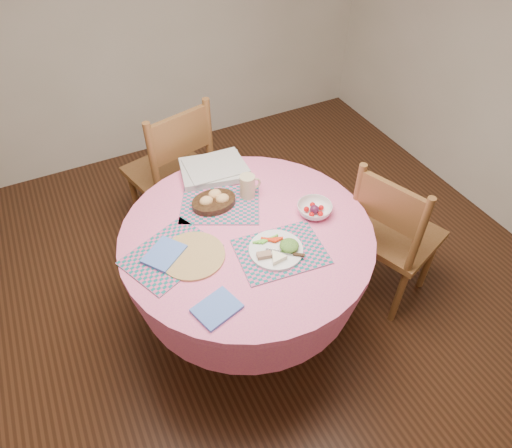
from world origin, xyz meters
The scene contains 16 objects.
ground centered at (0.00, 0.00, 0.00)m, with size 4.00×4.00×0.00m, color #331C0F.
room_envelope centered at (0.00, 0.00, 1.71)m, with size 4.01×4.01×2.71m.
dining_table centered at (0.00, 0.00, 0.56)m, with size 1.24×1.24×0.75m.
chair_right centered at (0.82, -0.16, 0.50)m, with size 0.56×0.57×0.97m.
chair_back centered at (-0.09, 0.90, 0.54)m, with size 0.57×0.56×1.03m.
placemat_front centered at (0.08, -0.19, 0.75)m, with size 0.40×0.30×0.01m, color #126466.
placemat_left centered at (-0.38, 0.02, 0.75)m, with size 0.40×0.30×0.01m, color #126466.
placemat_back centered at (-0.04, 0.24, 0.75)m, with size 0.40×0.30×0.01m, color #126466.
wicker_trivet centered at (-0.29, -0.03, 0.76)m, with size 0.30×0.30×0.01m, color olive.
napkin_near centered at (-0.31, -0.35, 0.76)m, with size 0.18×0.14×0.01m, color #5075CD.
napkin_far centered at (-0.41, 0.03, 0.76)m, with size 0.18×0.14×0.01m, color #5075CD.
dinner_plate centered at (0.07, -0.19, 0.77)m, with size 0.25×0.25×0.05m.
bread_bowl centered at (-0.07, 0.25, 0.78)m, with size 0.23×0.23×0.08m.
latte_mug centered at (0.12, 0.24, 0.82)m, with size 0.12×0.08×0.12m.
fruit_bowl centered at (0.36, -0.04, 0.78)m, with size 0.21×0.21×0.05m.
newspaper_stack centered at (0.03, 0.50, 0.78)m, with size 0.39×0.34×0.04m.
Camera 1 is at (-0.66, -1.41, 2.31)m, focal length 32.00 mm.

